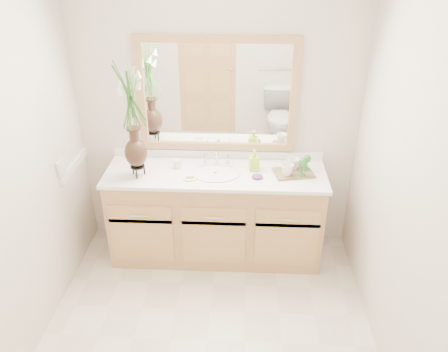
# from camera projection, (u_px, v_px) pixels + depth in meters

# --- Properties ---
(floor) EXTENTS (2.60, 2.60, 0.00)m
(floor) POSITION_uv_depth(u_px,v_px,m) (207.00, 340.00, 3.14)
(floor) COLOR silver
(floor) RESTS_ON ground
(wall_back) EXTENTS (2.40, 0.02, 2.40)m
(wall_back) POSITION_uv_depth(u_px,v_px,m) (217.00, 118.00, 3.70)
(wall_back) COLOR silver
(wall_back) RESTS_ON floor
(wall_left) EXTENTS (0.02, 2.60, 2.40)m
(wall_left) POSITION_uv_depth(u_px,v_px,m) (4.00, 193.00, 2.61)
(wall_left) COLOR silver
(wall_left) RESTS_ON floor
(wall_right) EXTENTS (0.02, 2.60, 2.40)m
(wall_right) POSITION_uv_depth(u_px,v_px,m) (411.00, 204.00, 2.51)
(wall_right) COLOR silver
(wall_right) RESTS_ON floor
(vanity) EXTENTS (1.80, 0.55, 0.80)m
(vanity) POSITION_uv_depth(u_px,v_px,m) (216.00, 215.00, 3.84)
(vanity) COLOR tan
(vanity) RESTS_ON floor
(counter) EXTENTS (1.84, 0.57, 0.03)m
(counter) POSITION_uv_depth(u_px,v_px,m) (215.00, 174.00, 3.64)
(counter) COLOR white
(counter) RESTS_ON vanity
(sink) EXTENTS (0.38, 0.34, 0.23)m
(sink) POSITION_uv_depth(u_px,v_px,m) (215.00, 179.00, 3.64)
(sink) COLOR white
(sink) RESTS_ON counter
(mirror) EXTENTS (1.32, 0.04, 0.97)m
(mirror) POSITION_uv_depth(u_px,v_px,m) (217.00, 96.00, 3.58)
(mirror) COLOR white
(mirror) RESTS_ON wall_back
(switch_plate) EXTENTS (0.02, 0.12, 0.12)m
(switch_plate) POSITION_uv_depth(u_px,v_px,m) (61.00, 167.00, 3.39)
(switch_plate) COLOR white
(switch_plate) RESTS_ON wall_left
(flower_vase) EXTENTS (0.21, 0.21, 0.87)m
(flower_vase) POSITION_uv_depth(u_px,v_px,m) (131.00, 107.00, 3.30)
(flower_vase) COLOR black
(flower_vase) RESTS_ON counter
(tumbler) EXTENTS (0.06, 0.06, 0.08)m
(tumbler) POSITION_uv_depth(u_px,v_px,m) (177.00, 164.00, 3.68)
(tumbler) COLOR white
(tumbler) RESTS_ON counter
(soap_dish) EXTENTS (0.11, 0.11, 0.04)m
(soap_dish) POSITION_uv_depth(u_px,v_px,m) (190.00, 177.00, 3.53)
(soap_dish) COLOR white
(soap_dish) RESTS_ON counter
(soap_bottle) EXTENTS (0.09, 0.09, 0.16)m
(soap_bottle) POSITION_uv_depth(u_px,v_px,m) (254.00, 161.00, 3.63)
(soap_bottle) COLOR #A8DE34
(soap_bottle) RESTS_ON counter
(purple_dish) EXTENTS (0.11, 0.09, 0.03)m
(purple_dish) POSITION_uv_depth(u_px,v_px,m) (257.00, 176.00, 3.53)
(purple_dish) COLOR #652673
(purple_dish) RESTS_ON counter
(tray) EXTENTS (0.35, 0.27, 0.02)m
(tray) POSITION_uv_depth(u_px,v_px,m) (293.00, 173.00, 3.61)
(tray) COLOR brown
(tray) RESTS_ON counter
(mug_left) EXTENTS (0.12, 0.12, 0.10)m
(mug_left) POSITION_uv_depth(u_px,v_px,m) (287.00, 169.00, 3.53)
(mug_left) COLOR white
(mug_left) RESTS_ON tray
(mug_right) EXTENTS (0.14, 0.13, 0.10)m
(mug_right) POSITION_uv_depth(u_px,v_px,m) (294.00, 163.00, 3.63)
(mug_right) COLOR white
(mug_right) RESTS_ON tray
(goblet_front) EXTENTS (0.07, 0.07, 0.15)m
(goblet_front) POSITION_uv_depth(u_px,v_px,m) (303.00, 164.00, 3.50)
(goblet_front) COLOR #267429
(goblet_front) RESTS_ON tray
(goblet_back) EXTENTS (0.06, 0.06, 0.13)m
(goblet_back) POSITION_uv_depth(u_px,v_px,m) (307.00, 160.00, 3.60)
(goblet_back) COLOR #267429
(goblet_back) RESTS_ON tray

